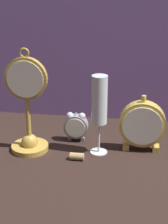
# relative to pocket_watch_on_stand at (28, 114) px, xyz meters

# --- Properties ---
(ground_plane) EXTENTS (4.00, 4.00, 0.00)m
(ground_plane) POSITION_rel_pocket_watch_on_stand_xyz_m (0.16, -0.03, -0.12)
(ground_plane) COLOR black
(fabric_backdrop_drape) EXTENTS (1.80, 0.01, 0.62)m
(fabric_backdrop_drape) POSITION_rel_pocket_watch_on_stand_xyz_m (0.16, 0.30, 0.19)
(fabric_backdrop_drape) COLOR #8460A8
(fabric_backdrop_drape) RESTS_ON ground_plane
(pocket_watch_on_stand) EXTENTS (0.13, 0.12, 0.32)m
(pocket_watch_on_stand) POSITION_rel_pocket_watch_on_stand_xyz_m (0.00, 0.00, 0.00)
(pocket_watch_on_stand) COLOR gold
(pocket_watch_on_stand) RESTS_ON ground_plane
(alarm_clock_twin_bell) EXTENTS (0.08, 0.03, 0.10)m
(alarm_clock_twin_bell) POSITION_rel_pocket_watch_on_stand_xyz_m (0.13, 0.08, -0.07)
(alarm_clock_twin_bell) COLOR gray
(alarm_clock_twin_bell) RESTS_ON ground_plane
(mantel_clock_silver) EXTENTS (0.14, 0.04, 0.18)m
(mantel_clock_silver) POSITION_rel_pocket_watch_on_stand_xyz_m (0.35, 0.05, -0.04)
(mantel_clock_silver) COLOR gold
(mantel_clock_silver) RESTS_ON ground_plane
(champagne_flute) EXTENTS (0.05, 0.05, 0.25)m
(champagne_flute) POSITION_rel_pocket_watch_on_stand_xyz_m (0.22, 0.01, 0.04)
(champagne_flute) COLOR silver
(champagne_flute) RESTS_ON ground_plane
(wine_cork) EXTENTS (0.04, 0.02, 0.02)m
(wine_cork) POSITION_rel_pocket_watch_on_stand_xyz_m (0.16, -0.04, -0.11)
(wine_cork) COLOR tan
(wine_cork) RESTS_ON ground_plane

